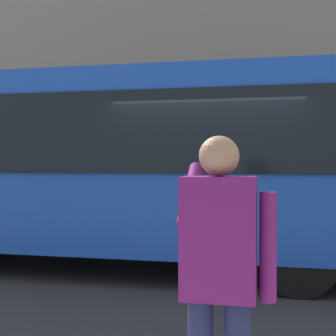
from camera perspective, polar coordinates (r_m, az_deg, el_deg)
name	(u,v)px	position (r m, az deg, el deg)	size (l,w,h in m)	color
ground_plane	(213,277)	(7.24, 5.46, -12.85)	(60.00, 60.00, 0.00)	#2B2B2D
building_facade_far	(243,11)	(14.45, 8.97, 18.04)	(28.00, 1.55, 12.00)	gray
red_bus	(102,163)	(7.76, -7.90, 0.62)	(9.05, 2.54, 3.08)	#1947AD
pedestrian_photographer	(220,267)	(2.65, 6.21, -11.65)	(0.53, 0.52, 1.70)	#1E2347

